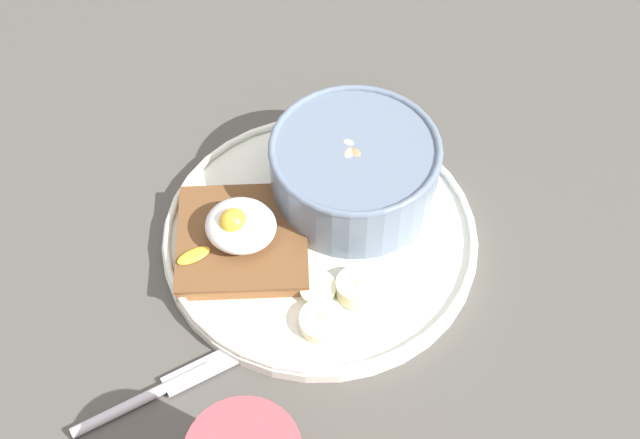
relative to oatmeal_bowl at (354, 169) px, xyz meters
The scene contains 9 objects.
ground_plane 7.20cm from the oatmeal_bowl, 106.76° to the right, with size 120.00×120.00×2.00cm, color #4C4A45.
plate 6.07cm from the oatmeal_bowl, 106.76° to the right, with size 25.31×25.31×1.60cm.
oatmeal_bowl is the anchor object (origin of this frame).
toast_slice 10.63cm from the oatmeal_bowl, 132.80° to the right, with size 12.93×12.93×1.41cm.
poached_egg 10.53cm from the oatmeal_bowl, 132.82° to the right, with size 7.07×6.99×3.19cm.
banana_slice_front 13.12cm from the oatmeal_bowl, 85.56° to the right, with size 3.71×3.69×1.04cm.
banana_slice_left 10.08cm from the oatmeal_bowl, 73.22° to the right, with size 4.74×4.79×1.69cm.
banana_slice_back 10.53cm from the oatmeal_bowl, 90.67° to the right, with size 3.36×3.44×1.34cm.
knife 22.70cm from the oatmeal_bowl, 112.59° to the right, with size 10.72×10.88×0.80cm.
Camera 1 is at (11.50, -40.15, 60.95)cm, focal length 50.00 mm.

